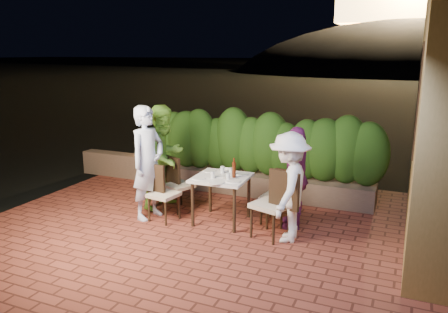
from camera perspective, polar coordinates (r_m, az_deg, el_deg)
The scene contains 30 objects.
ground at distance 6.49m, azimuth -3.71°, elevation -10.76°, with size 400.00×400.00×0.00m, color black.
terrace_floor at distance 6.93m, azimuth -1.80°, elevation -9.64°, with size 7.00×6.00×0.15m, color brown.
window_pane at distance 6.79m, azimuth 24.27°, elevation 6.87°, with size 0.08×1.00×1.40m, color black.
window_frame at distance 6.79m, azimuth 24.18°, elevation 6.87°, with size 0.06×1.15×1.55m, color black.
planter at distance 8.34m, azimuth 4.71°, elevation -3.62°, with size 4.20×0.55×0.40m, color brown.
hedge at distance 8.15m, azimuth 4.81°, elevation 1.43°, with size 4.00×0.70×1.10m, color #1F4412, non-canonical shape.
parapet at distance 9.66m, azimuth -12.38°, elevation -1.19°, with size 2.20×0.30×0.50m, color brown.
hill at distance 65.60m, azimuth 22.77°, elevation 6.60°, with size 52.00×40.00×22.00m, color black.
dining_table at distance 6.94m, azimuth -0.33°, elevation -5.61°, with size 0.83×0.83×0.75m, color white, non-canonical shape.
plate_nw at distance 6.72m, azimuth -3.36°, elevation -2.86°, with size 0.20×0.20×0.01m, color white.
plate_sw at distance 7.12m, azimuth -1.91°, elevation -1.90°, with size 0.20×0.20×0.01m, color white.
plate_ne at distance 6.57m, azimuth 1.18°, elevation -3.23°, with size 0.23×0.23×0.01m, color white.
plate_se at distance 6.96m, azimuth 2.38°, elevation -2.29°, with size 0.20×0.20×0.01m, color white.
plate_centre at distance 6.84m, azimuth -0.44°, elevation -2.54°, with size 0.22×0.22×0.01m, color white.
plate_front at distance 6.50m, azimuth -1.03°, elevation -3.41°, with size 0.24×0.24×0.01m, color white.
glass_nw at distance 6.72m, azimuth -1.51°, elevation -2.42°, with size 0.06×0.06×0.11m, color silver.
glass_sw at distance 7.01m, azimuth -0.21°, elevation -1.72°, with size 0.07×0.07×0.11m, color silver.
glass_ne at distance 6.63m, azimuth 0.54°, elevation -2.62°, with size 0.06×0.06×0.11m, color silver.
glass_se at distance 6.89m, azimuth 0.91°, elevation -1.97°, with size 0.07×0.07×0.12m, color silver.
beer_bottle at distance 6.74m, azimuth 1.31°, elevation -1.48°, with size 0.06×0.06×0.31m, color #4E1D0D, non-canonical shape.
bowl at distance 7.11m, azimuth 0.14°, elevation -1.78°, with size 0.18×0.18×0.04m, color white.
chair_left_front at distance 7.04m, azimuth -7.87°, elevation -4.78°, with size 0.42×0.42×0.90m, color black, non-canonical shape.
chair_left_back at distance 7.47m, azimuth -5.90°, elevation -3.64°, with size 0.42×0.42×0.91m, color black, non-canonical shape.
chair_right_front at distance 6.37m, azimuth 6.12°, elevation -6.09°, with size 0.48×0.48×1.04m, color black, non-canonical shape.
chair_right_back at distance 6.90m, azimuth 6.80°, elevation -5.14°, with size 0.42×0.42×0.90m, color black, non-canonical shape.
diner_blue at distance 7.08m, azimuth -9.91°, elevation -0.81°, with size 0.67×0.44×1.84m, color #C5D7FD.
diner_green at distance 7.55m, azimuth -7.78°, elevation -0.04°, with size 0.87×0.68×1.79m, color #78C13C.
diner_white at distance 6.23m, azimuth 8.47°, elevation -4.00°, with size 1.02×0.59×1.58m, color white.
diner_purple at distance 6.73m, azimuth 9.37°, elevation -2.71°, with size 0.92×0.38×1.57m, color #77276C.
parapet_lamp at distance 9.41m, azimuth -10.90°, elevation 0.49°, with size 0.10×0.10×0.14m, color orange.
Camera 1 is at (2.72, -5.26, 2.64)m, focal length 35.00 mm.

